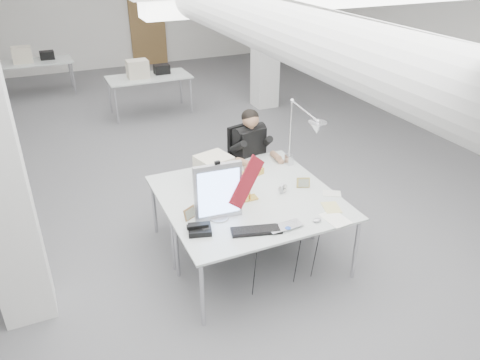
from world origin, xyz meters
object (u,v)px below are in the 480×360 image
(seated_person, at_px, (250,143))
(laptop, at_px, (288,229))
(beige_monitor, at_px, (214,170))
(desk_main, at_px, (267,218))
(office_chair, at_px, (248,166))
(architect_lamp, at_px, (301,141))
(bankers_lamp, at_px, (250,184))
(desk_phone, at_px, (200,230))
(monitor, at_px, (218,192))

(seated_person, distance_m, laptop, 1.78)
(beige_monitor, bearing_deg, desk_main, -89.88)
(desk_main, relative_size, beige_monitor, 5.18)
(office_chair, distance_m, seated_person, 0.35)
(architect_lamp, bearing_deg, bankers_lamp, -143.06)
(laptop, relative_size, desk_phone, 1.62)
(desk_phone, height_order, architect_lamp, architect_lamp)
(beige_monitor, bearing_deg, seated_person, 24.02)
(desk_main, bearing_deg, seated_person, 71.24)
(desk_main, xyz_separation_m, architect_lamp, (0.79, 0.71, 0.42))
(desk_main, relative_size, desk_phone, 8.37)
(seated_person, bearing_deg, beige_monitor, -154.94)
(seated_person, xyz_separation_m, desk_phone, (-1.18, -1.41, -0.12))
(desk_main, height_order, laptop, laptop)
(seated_person, relative_size, monitor, 1.41)
(beige_monitor, bearing_deg, monitor, -122.09)
(desk_phone, bearing_deg, monitor, 47.48)
(architect_lamp, bearing_deg, seated_person, 128.07)
(beige_monitor, bearing_deg, office_chair, 26.46)
(office_chair, xyz_separation_m, desk_phone, (-1.18, -1.46, 0.23))
(seated_person, relative_size, bankers_lamp, 2.37)
(laptop, distance_m, bankers_lamp, 0.71)
(office_chair, height_order, architect_lamp, architect_lamp)
(desk_main, distance_m, bankers_lamp, 0.43)
(desk_phone, bearing_deg, desk_main, 14.03)
(seated_person, xyz_separation_m, monitor, (-0.93, -1.25, 0.15))
(seated_person, bearing_deg, architect_lamp, -80.05)
(laptop, relative_size, bankers_lamp, 0.99)
(monitor, distance_m, laptop, 0.76)
(beige_monitor, bearing_deg, bankers_lamp, -80.52)
(office_chair, relative_size, monitor, 1.87)
(office_chair, distance_m, bankers_lamp, 1.25)
(desk_main, height_order, architect_lamp, architect_lamp)
(monitor, distance_m, architect_lamp, 1.35)
(seated_person, relative_size, laptop, 2.39)
(laptop, bearing_deg, bankers_lamp, 93.87)
(desk_main, distance_m, architect_lamp, 1.14)
(bankers_lamp, bearing_deg, laptop, -100.38)
(laptop, height_order, beige_monitor, beige_monitor)
(office_chair, distance_m, desk_phone, 1.89)
(desk_main, distance_m, office_chair, 1.56)
(seated_person, height_order, architect_lamp, architect_lamp)
(office_chair, xyz_separation_m, seated_person, (0.00, -0.05, 0.35))
(seated_person, bearing_deg, bankers_lamp, -128.46)
(seated_person, bearing_deg, desk_phone, -143.11)
(office_chair, relative_size, desk_phone, 5.13)
(monitor, xyz_separation_m, bankers_lamp, (0.44, 0.21, -0.12))
(seated_person, height_order, monitor, monitor)
(laptop, distance_m, beige_monitor, 1.22)
(laptop, xyz_separation_m, beige_monitor, (-0.29, 1.17, 0.15))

